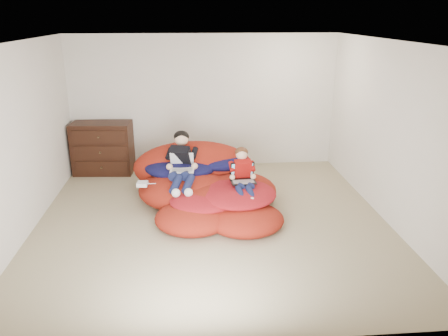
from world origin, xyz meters
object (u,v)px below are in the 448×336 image
dresser (103,148)px  older_boy (182,160)px  beanbag_pile (206,187)px  laptop_white (182,165)px  younger_boy (243,173)px  laptop_black (243,176)px

dresser → older_boy: (1.48, -1.48, 0.21)m
beanbag_pile → older_boy: 0.55m
beanbag_pile → laptop_white: size_ratio=6.17×
older_boy → younger_boy: bearing=-24.7°
older_boy → laptop_black: size_ratio=2.92×
dresser → laptop_white: 2.14m
dresser → beanbag_pile: 2.43m
dresser → laptop_white: dresser is taller
beanbag_pile → younger_boy: younger_boy is taller
dresser → laptop_white: (1.48, -1.54, 0.15)m
younger_boy → dresser: bearing=141.4°
dresser → younger_boy: bearing=-38.6°
beanbag_pile → younger_boy: size_ratio=2.93×
dresser → beanbag_pile: (1.83, -1.58, -0.20)m
younger_boy → laptop_white: 0.97m
laptop_black → laptop_white: bearing=158.1°
younger_boy → laptop_white: bearing=158.4°
older_boy → younger_boy: 0.99m
older_boy → laptop_black: older_boy is taller
dresser → older_boy: size_ratio=0.99×
older_boy → laptop_white: size_ratio=2.84×
beanbag_pile → laptop_white: bearing=174.8°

